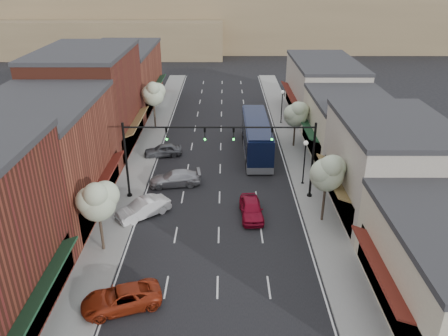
{
  "coord_description": "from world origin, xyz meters",
  "views": [
    {
      "loc": [
        0.45,
        -26.17,
        18.77
      ],
      "look_at": [
        0.4,
        9.46,
        2.2
      ],
      "focal_mm": 35.0,
      "sensor_mm": 36.0,
      "label": 1
    }
  ],
  "objects_px": {
    "tree_left_near": "(97,200)",
    "tree_left_far": "(153,93)",
    "lamp_post_near": "(305,155)",
    "parked_car_c": "(175,178)",
    "coach_bus": "(256,136)",
    "lamp_post_far": "(282,101)",
    "tree_right_near": "(328,172)",
    "parked_car_d": "(163,150)",
    "red_hatchback": "(251,209)",
    "parked_car_b": "(143,208)",
    "signal_mast_left": "(153,149)",
    "tree_right_far": "(296,113)",
    "signal_mast_right": "(286,149)",
    "parked_car_a": "(121,298)"
  },
  "relations": [
    {
      "from": "signal_mast_left",
      "to": "tree_right_far",
      "type": "height_order",
      "value": "signal_mast_left"
    },
    {
      "from": "parked_car_d",
      "to": "tree_left_far",
      "type": "bearing_deg",
      "value": -178.16
    },
    {
      "from": "parked_car_a",
      "to": "tree_left_near",
      "type": "bearing_deg",
      "value": -175.47
    },
    {
      "from": "signal_mast_left",
      "to": "tree_right_near",
      "type": "xyz_separation_m",
      "value": [
        13.97,
        -4.05,
        -0.17
      ]
    },
    {
      "from": "coach_bus",
      "to": "parked_car_a",
      "type": "xyz_separation_m",
      "value": [
        -9.64,
        -24.06,
        -1.26
      ]
    },
    {
      "from": "lamp_post_far",
      "to": "parked_car_b",
      "type": "relative_size",
      "value": 0.99
    },
    {
      "from": "tree_left_near",
      "to": "lamp_post_far",
      "type": "distance_m",
      "value": 32.35
    },
    {
      "from": "tree_right_near",
      "to": "lamp_post_far",
      "type": "relative_size",
      "value": 1.34
    },
    {
      "from": "lamp_post_far",
      "to": "parked_car_d",
      "type": "height_order",
      "value": "lamp_post_far"
    },
    {
      "from": "signal_mast_left",
      "to": "tree_right_far",
      "type": "bearing_deg",
      "value": 40.54
    },
    {
      "from": "signal_mast_left",
      "to": "parked_car_c",
      "type": "distance_m",
      "value": 4.82
    },
    {
      "from": "signal_mast_left",
      "to": "tree_right_far",
      "type": "xyz_separation_m",
      "value": [
        13.97,
        11.95,
        -0.63
      ]
    },
    {
      "from": "tree_left_near",
      "to": "coach_bus",
      "type": "distance_m",
      "value": 22.12
    },
    {
      "from": "coach_bus",
      "to": "parked_car_a",
      "type": "bearing_deg",
      "value": -112.2
    },
    {
      "from": "signal_mast_right",
      "to": "parked_car_c",
      "type": "xyz_separation_m",
      "value": [
        -9.82,
        2.41,
        -3.92
      ]
    },
    {
      "from": "lamp_post_far",
      "to": "coach_bus",
      "type": "bearing_deg",
      "value": -111.88
    },
    {
      "from": "tree_right_far",
      "to": "parked_car_a",
      "type": "relative_size",
      "value": 1.14
    },
    {
      "from": "red_hatchback",
      "to": "parked_car_b",
      "type": "distance_m",
      "value": 8.83
    },
    {
      "from": "signal_mast_right",
      "to": "parked_car_b",
      "type": "distance_m",
      "value": 12.85
    },
    {
      "from": "tree_left_far",
      "to": "signal_mast_right",
      "type": "bearing_deg",
      "value": -52.29
    },
    {
      "from": "lamp_post_near",
      "to": "lamp_post_far",
      "type": "xyz_separation_m",
      "value": [
        0.0,
        17.5,
        0.0
      ]
    },
    {
      "from": "coach_bus",
      "to": "red_hatchback",
      "type": "bearing_deg",
      "value": -95.7
    },
    {
      "from": "lamp_post_far",
      "to": "parked_car_b",
      "type": "xyz_separation_m",
      "value": [
        -14.0,
        -23.22,
        -2.26
      ]
    },
    {
      "from": "lamp_post_near",
      "to": "parked_car_c",
      "type": "bearing_deg",
      "value": -179.54
    },
    {
      "from": "lamp_post_near",
      "to": "red_hatchback",
      "type": "height_order",
      "value": "lamp_post_near"
    },
    {
      "from": "red_hatchback",
      "to": "parked_car_d",
      "type": "bearing_deg",
      "value": 121.77
    },
    {
      "from": "signal_mast_left",
      "to": "tree_left_near",
      "type": "xyz_separation_m",
      "value": [
        -2.63,
        -8.05,
        -0.4
      ]
    },
    {
      "from": "coach_bus",
      "to": "parked_car_b",
      "type": "xyz_separation_m",
      "value": [
        -10.1,
        -13.51,
        -1.19
      ]
    },
    {
      "from": "tree_left_near",
      "to": "lamp_post_near",
      "type": "bearing_deg",
      "value": 33.33
    },
    {
      "from": "tree_right_near",
      "to": "parked_car_d",
      "type": "distance_m",
      "value": 20.1
    },
    {
      "from": "coach_bus",
      "to": "parked_car_c",
      "type": "xyz_separation_m",
      "value": [
        -8.1,
        -7.88,
        -1.23
      ]
    },
    {
      "from": "red_hatchback",
      "to": "parked_car_d",
      "type": "relative_size",
      "value": 1.08
    },
    {
      "from": "signal_mast_right",
      "to": "tree_right_far",
      "type": "height_order",
      "value": "signal_mast_right"
    },
    {
      "from": "tree_right_near",
      "to": "tree_right_far",
      "type": "bearing_deg",
      "value": 90.0
    },
    {
      "from": "lamp_post_near",
      "to": "coach_bus",
      "type": "height_order",
      "value": "lamp_post_near"
    },
    {
      "from": "tree_left_near",
      "to": "parked_car_b",
      "type": "distance_m",
      "value": 6.3
    },
    {
      "from": "tree_right_near",
      "to": "parked_car_d",
      "type": "xyz_separation_m",
      "value": [
        -14.55,
        13.35,
        -3.77
      ]
    },
    {
      "from": "red_hatchback",
      "to": "parked_car_c",
      "type": "bearing_deg",
      "value": 136.97
    },
    {
      "from": "lamp_post_near",
      "to": "lamp_post_far",
      "type": "distance_m",
      "value": 17.5
    },
    {
      "from": "signal_mast_right",
      "to": "parked_car_c",
      "type": "height_order",
      "value": "signal_mast_right"
    },
    {
      "from": "lamp_post_near",
      "to": "red_hatchback",
      "type": "xyz_separation_m",
      "value": [
        -5.17,
        -5.76,
        -2.26
      ]
    },
    {
      "from": "signal_mast_right",
      "to": "tree_right_near",
      "type": "distance_m",
      "value": 4.89
    },
    {
      "from": "lamp_post_near",
      "to": "tree_right_near",
      "type": "bearing_deg",
      "value": -85.23
    },
    {
      "from": "tree_left_far",
      "to": "red_hatchback",
      "type": "relative_size",
      "value": 1.4
    },
    {
      "from": "tree_left_far",
      "to": "parked_car_d",
      "type": "bearing_deg",
      "value": -76.65
    },
    {
      "from": "tree_left_near",
      "to": "tree_left_far",
      "type": "xyz_separation_m",
      "value": [
        -0.0,
        26.0,
        0.38
      ]
    },
    {
      "from": "tree_left_far",
      "to": "parked_car_d",
      "type": "relative_size",
      "value": 1.52
    },
    {
      "from": "parked_car_c",
      "to": "tree_right_near",
      "type": "bearing_deg",
      "value": 54.76
    },
    {
      "from": "tree_right_far",
      "to": "coach_bus",
      "type": "height_order",
      "value": "tree_right_far"
    },
    {
      "from": "red_hatchback",
      "to": "coach_bus",
      "type": "bearing_deg",
      "value": 81.31
    }
  ]
}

